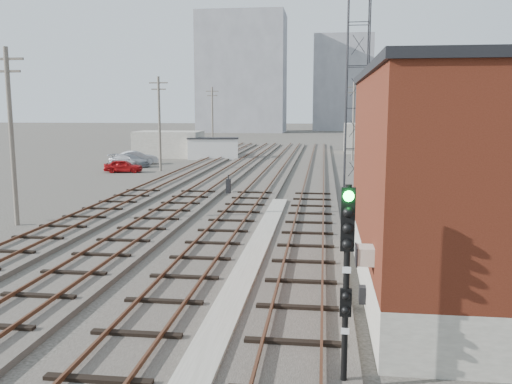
% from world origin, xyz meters
% --- Properties ---
extents(ground, '(320.00, 320.00, 0.00)m').
position_xyz_m(ground, '(0.00, 60.00, 0.00)').
color(ground, '#282621').
rests_on(ground, ground).
extents(track_right, '(3.20, 90.00, 0.39)m').
position_xyz_m(track_right, '(2.50, 39.00, 0.11)').
color(track_right, '#332D28').
rests_on(track_right, ground).
extents(track_mid_right, '(3.20, 90.00, 0.39)m').
position_xyz_m(track_mid_right, '(-1.50, 39.00, 0.11)').
color(track_mid_right, '#332D28').
rests_on(track_mid_right, ground).
extents(track_mid_left, '(3.20, 90.00, 0.39)m').
position_xyz_m(track_mid_left, '(-5.50, 39.00, 0.11)').
color(track_mid_left, '#332D28').
rests_on(track_mid_left, ground).
extents(track_left, '(3.20, 90.00, 0.39)m').
position_xyz_m(track_left, '(-9.50, 39.00, 0.11)').
color(track_left, '#332D28').
rests_on(track_left, ground).
extents(platform_curb, '(0.90, 28.00, 0.26)m').
position_xyz_m(platform_curb, '(0.50, 14.00, 0.13)').
color(platform_curb, gray).
rests_on(platform_curb, ground).
extents(brick_building, '(6.54, 12.20, 7.22)m').
position_xyz_m(brick_building, '(7.50, 12.00, 3.63)').
color(brick_building, gray).
rests_on(brick_building, ground).
extents(lattice_tower, '(1.60, 1.60, 15.00)m').
position_xyz_m(lattice_tower, '(5.50, 35.00, 7.50)').
color(lattice_tower, black).
rests_on(lattice_tower, ground).
extents(utility_pole_left_a, '(1.80, 0.24, 9.00)m').
position_xyz_m(utility_pole_left_a, '(-12.50, 20.00, 4.80)').
color(utility_pole_left_a, '#595147').
rests_on(utility_pole_left_a, ground).
extents(utility_pole_left_b, '(1.80, 0.24, 9.00)m').
position_xyz_m(utility_pole_left_b, '(-12.50, 45.00, 4.80)').
color(utility_pole_left_b, '#595147').
rests_on(utility_pole_left_b, ground).
extents(utility_pole_left_c, '(1.80, 0.24, 9.00)m').
position_xyz_m(utility_pole_left_c, '(-12.50, 70.00, 4.80)').
color(utility_pole_left_c, '#595147').
rests_on(utility_pole_left_c, ground).
extents(utility_pole_right_a, '(1.80, 0.24, 9.00)m').
position_xyz_m(utility_pole_right_a, '(6.50, 28.00, 4.80)').
color(utility_pole_right_a, '#595147').
rests_on(utility_pole_right_a, ground).
extents(utility_pole_right_b, '(1.80, 0.24, 9.00)m').
position_xyz_m(utility_pole_right_b, '(6.50, 58.00, 4.80)').
color(utility_pole_right_b, '#595147').
rests_on(utility_pole_right_b, ground).
extents(apartment_left, '(22.00, 14.00, 30.00)m').
position_xyz_m(apartment_left, '(-18.00, 135.00, 15.00)').
color(apartment_left, gray).
rests_on(apartment_left, ground).
extents(apartment_right, '(16.00, 12.00, 26.00)m').
position_xyz_m(apartment_right, '(8.00, 150.00, 13.00)').
color(apartment_right, gray).
rests_on(apartment_right, ground).
extents(shed_left, '(8.00, 5.00, 3.20)m').
position_xyz_m(shed_left, '(-16.00, 60.00, 1.60)').
color(shed_left, gray).
rests_on(shed_left, ground).
extents(shed_right, '(6.00, 6.00, 4.00)m').
position_xyz_m(shed_right, '(9.00, 70.00, 2.00)').
color(shed_right, gray).
rests_on(shed_right, ground).
extents(signal_mast, '(0.40, 0.42, 4.43)m').
position_xyz_m(signal_mast, '(3.70, 5.31, 2.66)').
color(signal_mast, gray).
rests_on(signal_mast, ground).
extents(switch_stand, '(0.32, 0.32, 1.31)m').
position_xyz_m(switch_stand, '(-3.39, 31.26, 0.62)').
color(switch_stand, black).
rests_on(switch_stand, ground).
extents(site_trailer, '(6.42, 3.57, 2.56)m').
position_xyz_m(site_trailer, '(-9.94, 57.84, 1.29)').
color(site_trailer, silver).
rests_on(site_trailer, ground).
extents(car_red, '(3.75, 1.97, 1.22)m').
position_xyz_m(car_red, '(-15.60, 43.29, 0.61)').
color(car_red, '#9C0E10').
rests_on(car_red, ground).
extents(car_silver, '(4.64, 3.36, 1.46)m').
position_xyz_m(car_silver, '(-16.90, 50.70, 0.73)').
color(car_silver, '#A2A5AA').
rests_on(car_silver, ground).
extents(car_grey, '(4.82, 2.97, 1.30)m').
position_xyz_m(car_grey, '(-16.84, 48.25, 0.65)').
color(car_grey, gray).
rests_on(car_grey, ground).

